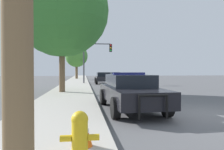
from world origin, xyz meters
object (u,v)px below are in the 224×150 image
(car_background_midblock, at_px, (103,77))
(police_car, at_px, (130,91))
(fire_hydrant, at_px, (80,135))
(traffic_light, at_px, (96,54))
(tree_sidewalk_near, at_px, (62,10))
(tree_sidewalk_far, at_px, (77,56))
(car_background_distant, at_px, (115,75))
(traffic_cone, at_px, (85,132))

(car_background_midblock, bearing_deg, police_car, -90.82)
(fire_hydrant, bearing_deg, traffic_light, 86.17)
(fire_hydrant, distance_m, tree_sidewalk_near, 12.73)
(police_car, height_order, tree_sidewalk_far, tree_sidewalk_far)
(police_car, distance_m, fire_hydrant, 5.48)
(police_car, relative_size, car_background_distant, 1.27)
(traffic_cone, bearing_deg, fire_hydrant, -96.45)
(traffic_light, distance_m, car_background_midblock, 2.92)
(car_background_distant, bearing_deg, police_car, -98.78)
(police_car, distance_m, tree_sidewalk_far, 30.40)
(fire_hydrant, relative_size, tree_sidewalk_near, 0.09)
(tree_sidewalk_near, relative_size, traffic_cone, 16.00)
(tree_sidewalk_far, xyz_separation_m, traffic_cone, (1.23, -34.47, -3.66))
(police_car, relative_size, fire_hydrant, 6.20)
(tree_sidewalk_near, distance_m, tree_sidewalk_far, 23.67)
(car_background_distant, height_order, traffic_cone, car_background_distant)
(car_background_midblock, distance_m, traffic_cone, 21.74)
(tree_sidewalk_far, bearing_deg, traffic_light, -79.13)
(fire_hydrant, height_order, tree_sidewalk_far, tree_sidewalk_far)
(police_car, height_order, traffic_light, traffic_light)
(police_car, relative_size, tree_sidewalk_far, 0.86)
(traffic_light, distance_m, tree_sidewalk_far, 13.80)
(tree_sidewalk_far, bearing_deg, fire_hydrant, -88.13)
(police_car, xyz_separation_m, traffic_cone, (-1.83, -4.40, -0.36))
(car_background_midblock, height_order, tree_sidewalk_near, tree_sidewalk_near)
(fire_hydrant, height_order, tree_sidewalk_near, tree_sidewalk_near)
(traffic_cone, bearing_deg, traffic_light, 86.26)
(car_background_midblock, height_order, tree_sidewalk_far, tree_sidewalk_far)
(tree_sidewalk_near, bearing_deg, tree_sidewalk_far, 89.45)
(police_car, bearing_deg, car_background_midblock, -94.04)
(police_car, bearing_deg, car_background_distant, -99.62)
(traffic_light, bearing_deg, fire_hydrant, -93.83)
(car_background_distant, bearing_deg, car_background_midblock, -104.23)
(traffic_light, height_order, traffic_cone, traffic_light)
(fire_hydrant, distance_m, car_background_distant, 40.04)
(car_background_distant, relative_size, tree_sidewalk_near, 0.46)
(car_background_distant, bearing_deg, traffic_cone, -100.64)
(traffic_light, height_order, tree_sidewalk_far, tree_sidewalk_far)
(traffic_light, distance_m, traffic_cone, 21.19)
(fire_hydrant, bearing_deg, traffic_cone, 83.55)
(car_background_distant, bearing_deg, traffic_light, -106.56)
(car_background_distant, distance_m, tree_sidewalk_far, 9.20)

